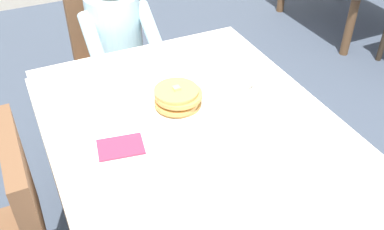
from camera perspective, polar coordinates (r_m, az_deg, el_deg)
dining_table_main at (r=1.77m, az=1.06°, el=-4.45°), size 1.12×1.52×0.74m
chair_diner at (r=2.74m, az=-10.34°, el=8.53°), size 0.44×0.45×0.93m
diner_person at (r=2.54m, az=-9.66°, el=9.74°), size 0.40×0.43×1.12m
plate_breakfast at (r=1.82m, az=-1.97°, el=1.02°), size 0.28×0.28×0.02m
breakfast_stack at (r=1.79m, az=-1.90°, el=2.26°), size 0.20×0.21×0.09m
cup_coffee at (r=1.91m, az=6.28°, el=3.89°), size 0.11×0.08×0.08m
syrup_pitcher at (r=1.84m, az=-9.99°, el=1.96°), size 0.08×0.08×0.07m
fork_left_of_plate at (r=1.76m, az=-7.39°, el=-1.04°), size 0.03×0.18×0.00m
knife_right_of_plate at (r=1.88m, az=3.61°, el=2.01°), size 0.02×0.20×0.00m
spoon_near_edge at (r=1.60m, az=3.77°, el=-5.54°), size 0.15×0.03×0.00m
napkin_folded at (r=1.66m, az=-9.25°, el=-4.11°), size 0.19×0.15×0.01m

